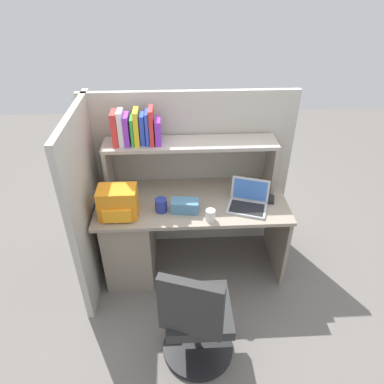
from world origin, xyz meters
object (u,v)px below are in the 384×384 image
(backpack, at_px, (118,203))
(office_chair, at_px, (196,322))
(computer_mouse, at_px, (270,199))
(laptop, at_px, (248,201))
(snack_canister, at_px, (161,205))
(paper_cup, at_px, (210,215))
(tissue_box, at_px, (185,206))

(backpack, bearing_deg, office_chair, -53.69)
(backpack, bearing_deg, computer_mouse, 6.09)
(office_chair, bearing_deg, laptop, -100.89)
(snack_canister, bearing_deg, computer_mouse, 5.90)
(backpack, bearing_deg, paper_cup, -7.79)
(computer_mouse, bearing_deg, backpack, -158.03)
(backpack, relative_size, snack_canister, 2.64)
(paper_cup, xyz_separation_m, office_chair, (-0.15, -0.68, -0.38))
(office_chair, bearing_deg, snack_canister, -55.12)
(paper_cup, bearing_deg, tissue_box, 146.61)
(laptop, relative_size, tissue_box, 1.70)
(paper_cup, distance_m, snack_canister, 0.41)
(backpack, relative_size, paper_cup, 3.27)
(computer_mouse, xyz_separation_m, paper_cup, (-0.53, -0.23, 0.03))
(paper_cup, relative_size, snack_canister, 0.81)
(laptop, height_order, computer_mouse, laptop)
(computer_mouse, xyz_separation_m, tissue_box, (-0.73, -0.10, 0.03))
(snack_canister, bearing_deg, paper_cup, -19.51)
(laptop, height_order, office_chair, laptop)
(computer_mouse, xyz_separation_m, office_chair, (-0.68, -0.91, -0.35))
(computer_mouse, bearing_deg, snack_canister, -158.22)
(snack_canister, bearing_deg, backpack, -173.41)
(computer_mouse, xyz_separation_m, snack_canister, (-0.92, -0.09, 0.04))
(computer_mouse, height_order, snack_canister, snack_canister)
(tissue_box, height_order, office_chair, office_chair)
(backpack, xyz_separation_m, paper_cup, (0.72, -0.10, -0.07))
(backpack, distance_m, office_chair, 1.06)
(tissue_box, distance_m, snack_canister, 0.19)
(computer_mouse, bearing_deg, tissue_box, -155.99)
(backpack, relative_size, tissue_box, 1.36)
(laptop, distance_m, paper_cup, 0.36)
(backpack, bearing_deg, tissue_box, 3.23)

